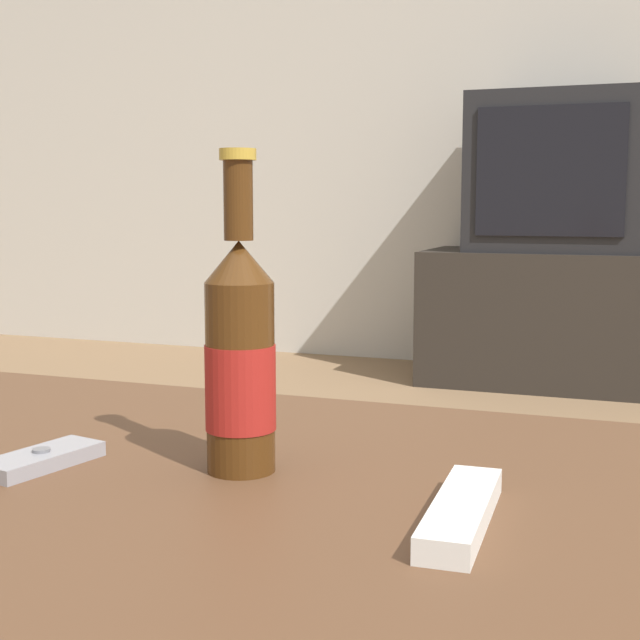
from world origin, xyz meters
name	(u,v)px	position (x,y,z in m)	size (l,w,h in m)	color
back_wall	(553,39)	(0.00, 3.02, 1.30)	(8.00, 0.05, 2.60)	beige
coffee_table	(147,546)	(0.00, 0.00, 0.37)	(1.23, 0.76, 0.42)	brown
tv_stand	(552,318)	(0.07, 2.70, 0.25)	(0.92, 0.49, 0.49)	#28231E
television	(557,173)	(0.07, 2.70, 0.77)	(0.60, 0.46, 0.56)	black
beer_bottle	(240,358)	(0.06, 0.07, 0.53)	(0.06, 0.06, 0.29)	#47280F
cell_phone	(42,459)	(-0.12, 0.01, 0.43)	(0.07, 0.12, 0.02)	gray
remote_control	(462,511)	(0.28, 0.00, 0.43)	(0.05, 0.18, 0.02)	white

